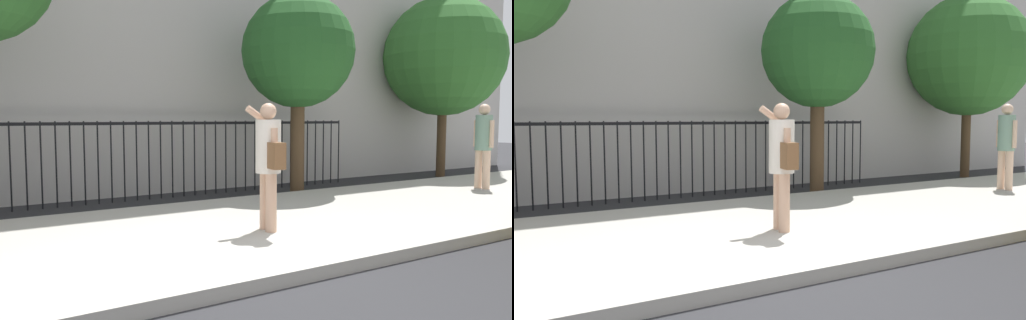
# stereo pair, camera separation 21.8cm
# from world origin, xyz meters

# --- Properties ---
(ground_plane) EXTENTS (60.00, 60.00, 0.00)m
(ground_plane) POSITION_xyz_m (0.00, 0.00, 0.00)
(ground_plane) COLOR #28282B
(sidewalk) EXTENTS (28.00, 4.40, 0.15)m
(sidewalk) POSITION_xyz_m (0.00, 2.20, 0.07)
(sidewalk) COLOR #B2ADA3
(sidewalk) RESTS_ON ground
(iron_fence) EXTENTS (12.03, 0.04, 1.60)m
(iron_fence) POSITION_xyz_m (0.00, 5.90, 1.02)
(iron_fence) COLOR black
(iron_fence) RESTS_ON ground
(pedestrian_on_phone) EXTENTS (0.50, 0.70, 1.70)m
(pedestrian_on_phone) POSITION_xyz_m (0.95, 1.64, 1.14)
(pedestrian_on_phone) COLOR tan
(pedestrian_on_phone) RESTS_ON sidewalk
(pedestrian_walking) EXTENTS (0.37, 0.49, 1.81)m
(pedestrian_walking) POSITION_xyz_m (7.11, 2.57, 1.19)
(pedestrian_walking) COLOR beige
(pedestrian_walking) RESTS_ON sidewalk
(street_tree_mid) EXTENTS (3.30, 3.30, 5.02)m
(street_tree_mid) POSITION_xyz_m (9.32, 5.31, 3.36)
(street_tree_mid) COLOR #4C3823
(street_tree_mid) RESTS_ON ground
(street_tree_far) EXTENTS (2.39, 2.39, 4.26)m
(street_tree_far) POSITION_xyz_m (3.78, 4.74, 3.04)
(street_tree_far) COLOR #4C3823
(street_tree_far) RESTS_ON ground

